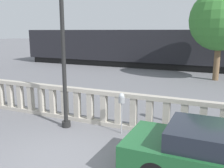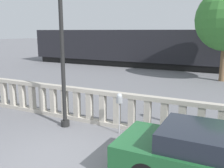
{
  "view_description": "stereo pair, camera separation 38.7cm",
  "coord_description": "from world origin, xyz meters",
  "px_view_note": "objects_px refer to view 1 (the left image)",
  "views": [
    {
      "loc": [
        3.6,
        -4.76,
        3.22
      ],
      "look_at": [
        -0.14,
        3.67,
        1.26
      ],
      "focal_mm": 40.0,
      "sensor_mm": 36.0,
      "label": 1
    },
    {
      "loc": [
        3.95,
        -4.59,
        3.22
      ],
      "look_at": [
        -0.14,
        3.67,
        1.26
      ],
      "focal_mm": 40.0,
      "sensor_mm": 36.0,
      "label": 2
    }
  ],
  "objects_px": {
    "train_near": "(168,48)",
    "lamppost": "(62,24)",
    "parked_car": "(223,157)",
    "parking_meter": "(122,101)",
    "tree_left": "(220,20)"
  },
  "relations": [
    {
      "from": "parking_meter",
      "to": "lamppost",
      "type": "bearing_deg",
      "value": -172.32
    },
    {
      "from": "parked_car",
      "to": "tree_left",
      "type": "distance_m",
      "value": 12.8
    },
    {
      "from": "parking_meter",
      "to": "train_near",
      "type": "height_order",
      "value": "train_near"
    },
    {
      "from": "parked_car",
      "to": "tree_left",
      "type": "xyz_separation_m",
      "value": [
        -0.52,
        12.36,
        3.31
      ]
    },
    {
      "from": "lamppost",
      "to": "parking_meter",
      "type": "relative_size",
      "value": 4.71
    },
    {
      "from": "train_near",
      "to": "lamppost",
      "type": "bearing_deg",
      "value": -91.21
    },
    {
      "from": "train_near",
      "to": "tree_left",
      "type": "height_order",
      "value": "tree_left"
    },
    {
      "from": "lamppost",
      "to": "tree_left",
      "type": "distance_m",
      "value": 11.88
    },
    {
      "from": "parking_meter",
      "to": "tree_left",
      "type": "relative_size",
      "value": 0.23
    },
    {
      "from": "parking_meter",
      "to": "tree_left",
      "type": "xyz_separation_m",
      "value": [
        2.45,
        10.77,
        2.81
      ]
    },
    {
      "from": "parking_meter",
      "to": "parked_car",
      "type": "distance_m",
      "value": 3.41
    },
    {
      "from": "lamppost",
      "to": "parked_car",
      "type": "height_order",
      "value": "lamppost"
    },
    {
      "from": "parking_meter",
      "to": "parked_car",
      "type": "relative_size",
      "value": 0.31
    },
    {
      "from": "lamppost",
      "to": "parked_car",
      "type": "relative_size",
      "value": 1.45
    },
    {
      "from": "parking_meter",
      "to": "parked_car",
      "type": "xyz_separation_m",
      "value": [
        2.97,
        -1.59,
        -0.5
      ]
    }
  ]
}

